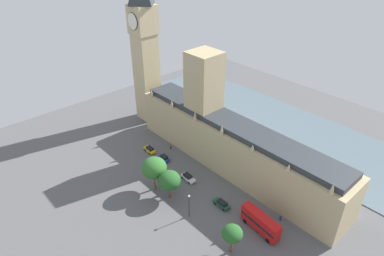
{
  "coord_description": "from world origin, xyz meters",
  "views": [
    {
      "loc": [
        60.58,
        51.12,
        61.72
      ],
      "look_at": [
        1.0,
        -14.46,
        8.12
      ],
      "focal_mm": 31.42,
      "sensor_mm": 36.0,
      "label": 1
    }
  ],
  "objects_px": {
    "clock_tower": "(145,45)",
    "pedestrian_under_trees": "(281,218)",
    "plane_tree_by_river_gate": "(154,168)",
    "street_lamp_slot_10": "(189,202)",
    "plane_tree_far_end": "(169,180)",
    "car_dark_green_near_tower": "(222,204)",
    "car_blue_opposite_hall": "(164,158)",
    "pedestrian_trailing": "(171,147)",
    "car_white_leading": "(188,177)",
    "car_yellow_cab_midblock": "(150,149)",
    "double_decker_bus_corner": "(260,222)",
    "plane_tree_kerbside": "(232,234)",
    "parliament_building": "(229,139)"
  },
  "relations": [
    {
      "from": "car_white_leading",
      "to": "pedestrian_trailing",
      "type": "relative_size",
      "value": 3.2
    },
    {
      "from": "car_yellow_cab_midblock",
      "to": "double_decker_bus_corner",
      "type": "distance_m",
      "value": 43.46
    },
    {
      "from": "car_white_leading",
      "to": "double_decker_bus_corner",
      "type": "xyz_separation_m",
      "value": [
        -0.32,
        24.98,
        1.74
      ]
    },
    {
      "from": "clock_tower",
      "to": "pedestrian_under_trees",
      "type": "distance_m",
      "value": 69.3
    },
    {
      "from": "car_yellow_cab_midblock",
      "to": "car_blue_opposite_hall",
      "type": "height_order",
      "value": "same"
    },
    {
      "from": "double_decker_bus_corner",
      "to": "pedestrian_under_trees",
      "type": "xyz_separation_m",
      "value": [
        -6.34,
        1.48,
        -1.88
      ]
    },
    {
      "from": "clock_tower",
      "to": "car_dark_green_near_tower",
      "type": "bearing_deg",
      "value": 74.16
    },
    {
      "from": "plane_tree_by_river_gate",
      "to": "pedestrian_trailing",
      "type": "bearing_deg",
      "value": -141.57
    },
    {
      "from": "plane_tree_by_river_gate",
      "to": "street_lamp_slot_10",
      "type": "height_order",
      "value": "plane_tree_by_river_gate"
    },
    {
      "from": "car_dark_green_near_tower",
      "to": "double_decker_bus_corner",
      "type": "bearing_deg",
      "value": -84.92
    },
    {
      "from": "car_blue_opposite_hall",
      "to": "pedestrian_trailing",
      "type": "bearing_deg",
      "value": 38.76
    },
    {
      "from": "car_blue_opposite_hall",
      "to": "pedestrian_trailing",
      "type": "height_order",
      "value": "car_blue_opposite_hall"
    },
    {
      "from": "pedestrian_trailing",
      "to": "street_lamp_slot_10",
      "type": "relative_size",
      "value": 0.22
    },
    {
      "from": "car_yellow_cab_midblock",
      "to": "car_dark_green_near_tower",
      "type": "bearing_deg",
      "value": -89.14
    },
    {
      "from": "plane_tree_by_river_gate",
      "to": "plane_tree_far_end",
      "type": "xyz_separation_m",
      "value": [
        -0.74,
        5.29,
        -1.38
      ]
    },
    {
      "from": "pedestrian_under_trees",
      "to": "plane_tree_by_river_gate",
      "type": "height_order",
      "value": "plane_tree_by_river_gate"
    },
    {
      "from": "pedestrian_under_trees",
      "to": "plane_tree_far_end",
      "type": "height_order",
      "value": "plane_tree_far_end"
    },
    {
      "from": "pedestrian_trailing",
      "to": "plane_tree_by_river_gate",
      "type": "bearing_deg",
      "value": -24.04
    },
    {
      "from": "car_blue_opposite_hall",
      "to": "double_decker_bus_corner",
      "type": "xyz_separation_m",
      "value": [
        0.38,
        36.79,
        1.75
      ]
    },
    {
      "from": "pedestrian_trailing",
      "to": "clock_tower",
      "type": "bearing_deg",
      "value": -171.87
    },
    {
      "from": "clock_tower",
      "to": "pedestrian_trailing",
      "type": "xyz_separation_m",
      "value": [
        7.75,
        22.02,
        -26.56
      ]
    },
    {
      "from": "car_yellow_cab_midblock",
      "to": "car_white_leading",
      "type": "bearing_deg",
      "value": -88.21
    },
    {
      "from": "plane_tree_by_river_gate",
      "to": "car_dark_green_near_tower",
      "type": "bearing_deg",
      "value": 116.61
    },
    {
      "from": "car_dark_green_near_tower",
      "to": "plane_tree_by_river_gate",
      "type": "distance_m",
      "value": 19.79
    },
    {
      "from": "car_yellow_cab_midblock",
      "to": "pedestrian_under_trees",
      "type": "relative_size",
      "value": 2.67
    },
    {
      "from": "car_dark_green_near_tower",
      "to": "pedestrian_under_trees",
      "type": "distance_m",
      "value": 14.79
    },
    {
      "from": "plane_tree_by_river_gate",
      "to": "street_lamp_slot_10",
      "type": "xyz_separation_m",
      "value": [
        0.07,
        13.81,
        -2.35
      ]
    },
    {
      "from": "clock_tower",
      "to": "car_yellow_cab_midblock",
      "type": "xyz_separation_m",
      "value": [
        13.64,
        18.73,
        -26.35
      ]
    },
    {
      "from": "car_yellow_cab_midblock",
      "to": "car_white_leading",
      "type": "xyz_separation_m",
      "value": [
        0.14,
        18.45,
        0.0
      ]
    },
    {
      "from": "double_decker_bus_corner",
      "to": "pedestrian_under_trees",
      "type": "bearing_deg",
      "value": -7.33
    },
    {
      "from": "double_decker_bus_corner",
      "to": "pedestrian_under_trees",
      "type": "height_order",
      "value": "double_decker_bus_corner"
    },
    {
      "from": "plane_tree_kerbside",
      "to": "pedestrian_trailing",
      "type": "bearing_deg",
      "value": -111.03
    },
    {
      "from": "car_dark_green_near_tower",
      "to": "pedestrian_under_trees",
      "type": "bearing_deg",
      "value": -60.14
    },
    {
      "from": "car_blue_opposite_hall",
      "to": "plane_tree_by_river_gate",
      "type": "height_order",
      "value": "plane_tree_by_river_gate"
    },
    {
      "from": "double_decker_bus_corner",
      "to": "plane_tree_by_river_gate",
      "type": "bearing_deg",
      "value": 114.2
    },
    {
      "from": "parliament_building",
      "to": "clock_tower",
      "type": "distance_m",
      "value": 43.44
    },
    {
      "from": "parliament_building",
      "to": "pedestrian_trailing",
      "type": "xyz_separation_m",
      "value": [
        7.81,
        -17.3,
        -8.1
      ]
    },
    {
      "from": "pedestrian_under_trees",
      "to": "plane_tree_far_end",
      "type": "xyz_separation_m",
      "value": [
        14.95,
        -24.38,
        5.0
      ]
    },
    {
      "from": "car_white_leading",
      "to": "car_dark_green_near_tower",
      "type": "height_order",
      "value": "same"
    },
    {
      "from": "double_decker_bus_corner",
      "to": "plane_tree_by_river_gate",
      "type": "height_order",
      "value": "plane_tree_by_river_gate"
    },
    {
      "from": "pedestrian_under_trees",
      "to": "plane_tree_by_river_gate",
      "type": "distance_m",
      "value": 34.16
    },
    {
      "from": "street_lamp_slot_10",
      "to": "double_decker_bus_corner",
      "type": "bearing_deg",
      "value": 123.23
    },
    {
      "from": "car_yellow_cab_midblock",
      "to": "pedestrian_under_trees",
      "type": "bearing_deg",
      "value": -79.52
    },
    {
      "from": "car_white_leading",
      "to": "plane_tree_kerbside",
      "type": "bearing_deg",
      "value": 72.72
    },
    {
      "from": "plane_tree_by_river_gate",
      "to": "plane_tree_kerbside",
      "type": "relative_size",
      "value": 1.32
    },
    {
      "from": "car_yellow_cab_midblock",
      "to": "plane_tree_by_river_gate",
      "type": "bearing_deg",
      "value": -118.82
    },
    {
      "from": "clock_tower",
      "to": "car_white_leading",
      "type": "relative_size",
      "value": 10.97
    },
    {
      "from": "pedestrian_trailing",
      "to": "plane_tree_by_river_gate",
      "type": "height_order",
      "value": "plane_tree_by_river_gate"
    },
    {
      "from": "car_blue_opposite_hall",
      "to": "street_lamp_slot_10",
      "type": "relative_size",
      "value": 0.6
    },
    {
      "from": "clock_tower",
      "to": "car_dark_green_near_tower",
      "type": "relative_size",
      "value": 11.16
    }
  ]
}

